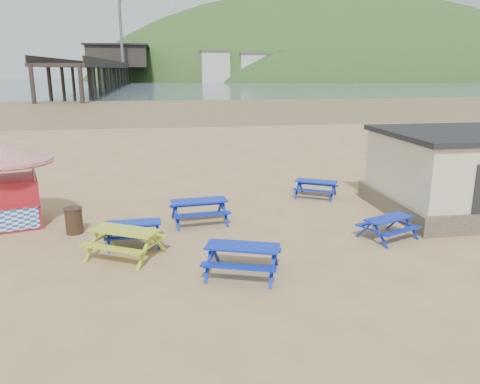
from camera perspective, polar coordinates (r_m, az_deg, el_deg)
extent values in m
plane|color=tan|center=(16.04, -3.36, -4.99)|extent=(400.00, 400.00, 0.00)
plane|color=olive|center=(70.24, -8.16, 10.22)|extent=(400.00, 400.00, 0.00)
plane|color=#4A5C69|center=(185.10, -9.05, 12.94)|extent=(400.00, 400.00, 0.00)
cube|color=#1240A9|center=(16.91, -5.02, -1.09)|extent=(2.07, 0.99, 0.06)
cube|color=#1240A9|center=(17.62, -5.40, -1.49)|extent=(2.02, 0.50, 0.06)
cube|color=#1240A9|center=(16.37, -4.56, -2.75)|extent=(2.02, 0.50, 0.06)
cube|color=#1240A9|center=(20.48, 9.29, 1.29)|extent=(1.84, 1.44, 0.05)
cube|color=#1240A9|center=(21.10, 9.57, 0.92)|extent=(1.63, 1.06, 0.05)
cube|color=#1240A9|center=(20.00, 8.94, 0.17)|extent=(1.63, 1.06, 0.05)
cube|color=#1240A9|center=(15.18, -12.91, -3.70)|extent=(1.76, 0.74, 0.05)
cube|color=#1240A9|center=(15.82, -12.82, -3.97)|extent=(1.74, 0.31, 0.05)
cube|color=#1240A9|center=(14.72, -12.89, -5.39)|extent=(1.74, 0.31, 0.05)
cube|color=#1240A9|center=(12.63, 0.31, -6.65)|extent=(2.12, 1.38, 0.05)
cube|color=#1240A9|center=(13.35, 0.80, -6.87)|extent=(1.95, 0.92, 0.05)
cube|color=#1240A9|center=(12.15, -0.24, -9.12)|extent=(1.95, 0.92, 0.05)
cube|color=#1240A9|center=(16.06, 17.69, -3.08)|extent=(1.81, 1.26, 0.05)
cube|color=#1240A9|center=(16.49, 16.14, -3.46)|extent=(1.65, 0.87, 0.05)
cube|color=#1240A9|center=(15.81, 19.16, -4.49)|extent=(1.65, 0.87, 0.05)
cube|color=#ACB522|center=(14.19, -13.89, -4.57)|extent=(2.15, 1.68, 0.06)
cube|color=#ACB522|center=(14.82, -12.37, -4.93)|extent=(1.90, 1.24, 0.06)
cube|color=#ACB522|center=(13.78, -15.37, -6.65)|extent=(1.90, 1.24, 0.06)
cube|color=#A31622|center=(18.41, -26.23, -1.10)|extent=(2.35, 2.35, 1.72)
cube|color=#A31622|center=(17.45, -26.25, -1.78)|extent=(1.84, 0.61, 0.07)
cube|color=#194CB2|center=(17.59, -26.09, -3.10)|extent=(1.66, 0.52, 0.77)
cone|color=silver|center=(18.06, -26.87, 4.29)|extent=(4.06, 4.06, 0.60)
cylinder|color=silver|center=(18.11, -26.76, 3.36)|extent=(3.95, 3.95, 0.15)
cylinder|color=#3D2E1B|center=(16.81, -19.58, -3.35)|extent=(0.57, 0.57, 0.87)
cylinder|color=#3D2E1B|center=(16.68, -19.71, -1.90)|extent=(0.61, 0.61, 0.04)
cube|color=#665B4C|center=(20.65, 26.66, -1.03)|extent=(7.40, 5.40, 0.70)
cube|color=beige|center=(20.34, 27.15, 3.04)|extent=(7.00, 5.00, 2.30)
cube|color=black|center=(190.73, -14.73, 14.50)|extent=(9.00, 220.00, 0.60)
cube|color=black|center=(201.75, -14.52, 15.64)|extent=(22.00, 30.00, 8.00)
cube|color=black|center=(201.89, -14.61, 16.86)|extent=(24.00, 32.00, 0.60)
cylinder|color=slate|center=(180.12, -14.35, 19.00)|extent=(1.00, 1.00, 28.00)
ellipsoid|color=#2D4C1E|center=(262.00, 11.39, 11.13)|extent=(264.00, 144.00, 108.00)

